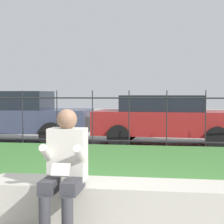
# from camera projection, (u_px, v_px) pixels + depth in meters

# --- Properties ---
(ground_plane) EXTENTS (60.00, 60.00, 0.00)m
(ground_plane) POSITION_uv_depth(u_px,v_px,m) (123.00, 223.00, 4.03)
(ground_plane) COLOR #9E9B93
(stone_bench) EXTENTS (3.14, 0.59, 0.44)m
(stone_bench) POSITION_uv_depth(u_px,v_px,m) (131.00, 205.00, 4.01)
(stone_bench) COLOR #B7B2A3
(stone_bench) RESTS_ON ground_plane
(person_seated_reader) EXTENTS (0.42, 0.73, 1.24)m
(person_seated_reader) POSITION_uv_depth(u_px,v_px,m) (65.00, 166.00, 3.76)
(person_seated_reader) COLOR black
(person_seated_reader) RESTS_ON ground_plane
(grass_berm) EXTENTS (10.62, 3.49, 0.26)m
(grass_berm) POSITION_uv_depth(u_px,v_px,m) (140.00, 167.00, 6.44)
(grass_berm) COLOR #3D7533
(grass_berm) RESTS_ON ground_plane
(iron_fence) EXTENTS (8.62, 0.03, 1.47)m
(iron_fence) POSITION_uv_depth(u_px,v_px,m) (148.00, 121.00, 8.57)
(iron_fence) COLOR #232326
(iron_fence) RESTS_ON ground_plane
(car_parked_left) EXTENTS (4.63, 2.09, 1.46)m
(car_parked_left) POSITION_uv_depth(u_px,v_px,m) (10.00, 115.00, 10.73)
(car_parked_left) COLOR #383D56
(car_parked_left) RESTS_ON ground_plane
(car_parked_center) EXTENTS (4.01, 2.00, 1.35)m
(car_parked_center) POSITION_uv_depth(u_px,v_px,m) (167.00, 118.00, 10.11)
(car_parked_center) COLOR maroon
(car_parked_center) RESTS_ON ground_plane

